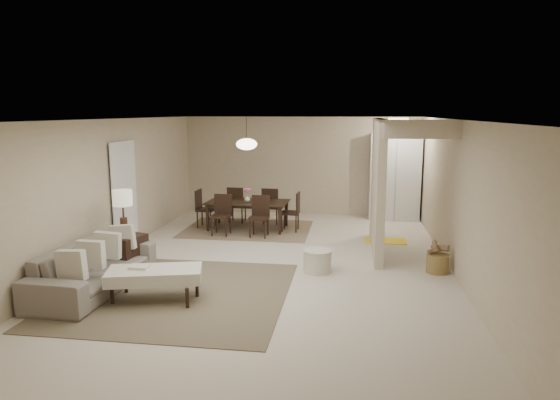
% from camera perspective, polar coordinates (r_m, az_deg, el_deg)
% --- Properties ---
extents(floor, '(9.00, 9.00, 0.00)m').
position_cam_1_polar(floor, '(8.72, -0.78, -7.46)').
color(floor, beige).
rests_on(floor, ground).
extents(ceiling, '(9.00, 9.00, 0.00)m').
position_cam_1_polar(ceiling, '(8.31, -0.82, 9.20)').
color(ceiling, white).
rests_on(ceiling, back_wall).
extents(back_wall, '(6.00, 0.00, 6.00)m').
position_cam_1_polar(back_wall, '(12.85, 2.36, 3.92)').
color(back_wall, '#B8A88B').
rests_on(back_wall, floor).
extents(left_wall, '(0.00, 9.00, 9.00)m').
position_cam_1_polar(left_wall, '(9.37, -19.23, 1.06)').
color(left_wall, '#B8A88B').
rests_on(left_wall, floor).
extents(right_wall, '(0.00, 9.00, 9.00)m').
position_cam_1_polar(right_wall, '(8.49, 19.62, 0.15)').
color(right_wall, '#B8A88B').
rests_on(right_wall, floor).
extents(partition, '(0.15, 2.50, 2.50)m').
position_cam_1_polar(partition, '(9.57, 11.11, 1.61)').
color(partition, '#B8A88B').
rests_on(partition, floor).
extents(doorway, '(0.04, 0.90, 2.04)m').
position_cam_1_polar(doorway, '(9.92, -17.42, 0.29)').
color(doorway, black).
rests_on(doorway, floor).
extents(pantry_cabinet, '(1.20, 0.55, 2.10)m').
position_cam_1_polar(pantry_cabinet, '(12.50, 12.97, 2.57)').
color(pantry_cabinet, silver).
rests_on(pantry_cabinet, floor).
extents(flush_light, '(0.44, 0.44, 0.05)m').
position_cam_1_polar(flush_light, '(11.45, 13.38, 8.97)').
color(flush_light, white).
rests_on(flush_light, ceiling).
extents(living_rug, '(3.20, 3.20, 0.01)m').
position_cam_1_polar(living_rug, '(7.57, -11.72, -10.40)').
color(living_rug, brown).
rests_on(living_rug, floor).
extents(sofa, '(2.37, 0.99, 0.68)m').
position_cam_1_polar(sofa, '(7.98, -20.46, -7.23)').
color(sofa, gray).
rests_on(sofa, floor).
extents(ottoman_bench, '(1.40, 0.90, 0.46)m').
position_cam_1_polar(ottoman_bench, '(7.26, -14.14, -8.34)').
color(ottoman_bench, beige).
rests_on(ottoman_bench, living_rug).
extents(side_table, '(0.69, 0.69, 0.61)m').
position_cam_1_polar(side_table, '(8.76, -17.25, -5.79)').
color(side_table, black).
rests_on(side_table, floor).
extents(table_lamp, '(0.32, 0.32, 0.76)m').
position_cam_1_polar(table_lamp, '(8.57, -17.55, -0.21)').
color(table_lamp, '#412B1C').
rests_on(table_lamp, side_table).
extents(round_pouf, '(0.48, 0.48, 0.37)m').
position_cam_1_polar(round_pouf, '(8.33, 4.30, -6.98)').
color(round_pouf, beige).
rests_on(round_pouf, floor).
extents(wicker_basket, '(0.46, 0.46, 0.31)m').
position_cam_1_polar(wicker_basket, '(8.69, 17.56, -6.93)').
color(wicker_basket, olive).
rests_on(wicker_basket, floor).
extents(dining_rug, '(2.80, 2.10, 0.01)m').
position_cam_1_polar(dining_rug, '(11.33, -3.72, -3.32)').
color(dining_rug, brown).
rests_on(dining_rug, floor).
extents(dining_table, '(1.85, 1.08, 0.64)m').
position_cam_1_polar(dining_table, '(11.26, -3.74, -1.78)').
color(dining_table, black).
rests_on(dining_table, dining_rug).
extents(dining_chairs, '(2.35, 1.74, 0.87)m').
position_cam_1_polar(dining_chairs, '(11.24, -3.75, -1.19)').
color(dining_chairs, black).
rests_on(dining_chairs, dining_rug).
extents(vase, '(0.14, 0.14, 0.14)m').
position_cam_1_polar(vase, '(11.19, -3.76, 0.16)').
color(vase, white).
rests_on(vase, dining_table).
extents(yellow_mat, '(0.84, 0.52, 0.01)m').
position_cam_1_polar(yellow_mat, '(10.52, 11.96, -4.58)').
color(yellow_mat, yellow).
rests_on(yellow_mat, floor).
extents(pendant_light, '(0.46, 0.46, 0.71)m').
position_cam_1_polar(pendant_light, '(11.04, -3.84, 6.39)').
color(pendant_light, '#412B1C').
rests_on(pendant_light, ceiling).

